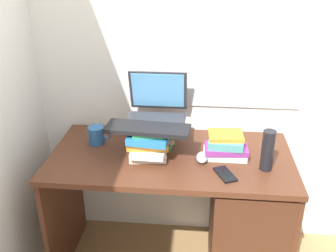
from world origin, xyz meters
TOP-DOWN VIEW (x-y plane):
  - wall_back at (0.00, 0.36)m, footprint 6.00×0.06m
  - desk at (0.32, -0.02)m, footprint 1.27×0.63m
  - book_stack_tall at (-0.09, 0.09)m, footprint 0.24×0.20m
  - book_stack_keyboard_riser at (-0.11, -0.05)m, footprint 0.22×0.18m
  - book_stack_side at (0.28, 0.01)m, footprint 0.23×0.17m
  - laptop at (-0.09, 0.15)m, footprint 0.32×0.31m
  - keyboard at (-0.11, -0.05)m, footprint 0.43×0.17m
  - computer_mouse at (0.16, -0.04)m, footprint 0.06×0.10m
  - mug at (-0.42, 0.09)m, footprint 0.13×0.09m
  - water_bottle at (0.48, -0.10)m, footprint 0.06×0.06m
  - cell_phone at (0.28, -0.17)m, footprint 0.12×0.15m

SIDE VIEW (x-z plane):
  - desk at x=0.32m, z-range 0.03..0.78m
  - cell_phone at x=0.28m, z-range 0.75..0.76m
  - computer_mouse at x=0.16m, z-range 0.75..0.79m
  - mug at x=-0.42m, z-range 0.75..0.85m
  - book_stack_side at x=0.28m, z-range 0.75..0.87m
  - book_stack_tall at x=-0.09m, z-range 0.76..0.89m
  - book_stack_keyboard_riser at x=-0.11m, z-range 0.75..0.91m
  - water_bottle at x=0.48m, z-range 0.75..0.96m
  - keyboard at x=-0.11m, z-range 0.91..0.93m
  - laptop at x=-0.09m, z-range 0.82..1.07m
  - wall_back at x=0.00m, z-range 0.00..2.60m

